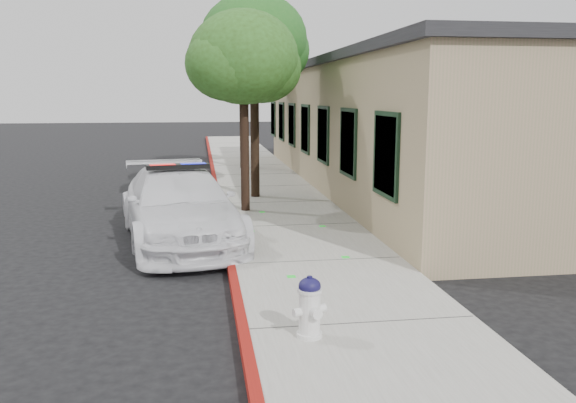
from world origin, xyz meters
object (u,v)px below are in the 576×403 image
at_px(fire_hydrant, 310,307).
at_px(street_tree_near, 244,62).
at_px(police_car, 179,206).
at_px(street_tree_far, 243,69).
at_px(street_tree_mid, 254,44).
at_px(clapboard_building, 414,124).

distance_m(fire_hydrant, street_tree_near, 8.96).
height_order(police_car, street_tree_far, street_tree_far).
height_order(fire_hydrant, street_tree_mid, street_tree_mid).
bearing_deg(fire_hydrant, police_car, 89.17).
distance_m(clapboard_building, fire_hydrant, 13.76).
height_order(fire_hydrant, street_tree_near, street_tree_near).
bearing_deg(street_tree_far, fire_hydrant, -91.59).
bearing_deg(street_tree_near, police_car, -121.93).
distance_m(street_tree_mid, street_tree_far, 6.96).
bearing_deg(clapboard_building, police_car, -138.82).
bearing_deg(clapboard_building, street_tree_near, -145.84).
bearing_deg(police_car, street_tree_mid, 56.51).
bearing_deg(street_tree_mid, street_tree_far, 88.64).
distance_m(police_car, fire_hydrant, 5.98).
height_order(police_car, street_tree_mid, street_tree_mid).
bearing_deg(clapboard_building, fire_hydrant, -115.30).
bearing_deg(police_car, fire_hydrant, -82.74).
relative_size(police_car, street_tree_far, 1.08).
bearing_deg(street_tree_mid, fire_hydrant, -91.74).
relative_size(police_car, street_tree_mid, 0.98).
xyz_separation_m(clapboard_building, fire_hydrant, (-5.84, -12.36, -1.59)).
xyz_separation_m(clapboard_building, street_tree_mid, (-5.52, -1.94, 2.39)).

